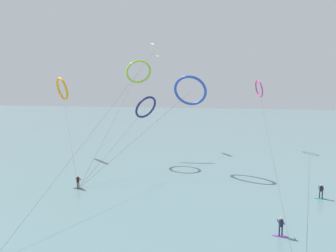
{
  "coord_description": "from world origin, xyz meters",
  "views": [
    {
      "loc": [
        7.42,
        -11.01,
        12.56
      ],
      "look_at": [
        0.0,
        20.28,
        8.89
      ],
      "focal_mm": 33.95,
      "sensor_mm": 36.0,
      "label": 1
    }
  ],
  "objects_px": {
    "surfer_charcoal": "(78,183)",
    "kite_lime": "(138,72)",
    "kite_cobalt": "(190,91)",
    "kite_navy": "(146,107)",
    "kite_amber": "(62,89)",
    "surfer_emerald": "(321,192)",
    "kite_magenta": "(259,89)",
    "surfer_violet": "(281,228)",
    "kite_ivory": "(155,51)"
  },
  "relations": [
    {
      "from": "surfer_charcoal",
      "to": "kite_lime",
      "type": "height_order",
      "value": "kite_lime"
    },
    {
      "from": "surfer_charcoal",
      "to": "kite_cobalt",
      "type": "relative_size",
      "value": 0.11
    },
    {
      "from": "kite_cobalt",
      "to": "kite_lime",
      "type": "relative_size",
      "value": 0.63
    },
    {
      "from": "kite_navy",
      "to": "kite_cobalt",
      "type": "relative_size",
      "value": 1.2
    },
    {
      "from": "kite_amber",
      "to": "kite_navy",
      "type": "bearing_deg",
      "value": -153.26
    },
    {
      "from": "surfer_emerald",
      "to": "kite_navy",
      "type": "distance_m",
      "value": 29.61
    },
    {
      "from": "kite_cobalt",
      "to": "kite_magenta",
      "type": "distance_m",
      "value": 24.03
    },
    {
      "from": "surfer_violet",
      "to": "kite_lime",
      "type": "distance_m",
      "value": 41.77
    },
    {
      "from": "kite_lime",
      "to": "surfer_violet",
      "type": "bearing_deg",
      "value": -60.24
    },
    {
      "from": "surfer_charcoal",
      "to": "surfer_violet",
      "type": "xyz_separation_m",
      "value": [
        23.54,
        -7.98,
        0.0
      ]
    },
    {
      "from": "surfer_charcoal",
      "to": "kite_cobalt",
      "type": "height_order",
      "value": "kite_cobalt"
    },
    {
      "from": "surfer_violet",
      "to": "kite_amber",
      "type": "height_order",
      "value": "kite_amber"
    },
    {
      "from": "kite_navy",
      "to": "kite_magenta",
      "type": "distance_m",
      "value": 27.22
    },
    {
      "from": "kite_magenta",
      "to": "kite_lime",
      "type": "bearing_deg",
      "value": 99.83
    },
    {
      "from": "surfer_charcoal",
      "to": "kite_lime",
      "type": "distance_m",
      "value": 27.8
    },
    {
      "from": "kite_cobalt",
      "to": "kite_lime",
      "type": "height_order",
      "value": "kite_lime"
    },
    {
      "from": "surfer_emerald",
      "to": "kite_ivory",
      "type": "distance_m",
      "value": 46.19
    },
    {
      "from": "kite_ivory",
      "to": "kite_lime",
      "type": "xyz_separation_m",
      "value": [
        -0.43,
        -10.1,
        -5.1
      ]
    },
    {
      "from": "surfer_charcoal",
      "to": "kite_lime",
      "type": "xyz_separation_m",
      "value": [
        0.37,
        23.25,
        15.23
      ]
    },
    {
      "from": "kite_amber",
      "to": "kite_magenta",
      "type": "relative_size",
      "value": 0.39
    },
    {
      "from": "surfer_charcoal",
      "to": "kite_magenta",
      "type": "xyz_separation_m",
      "value": [
        23.34,
        35.02,
        11.93
      ]
    },
    {
      "from": "kite_navy",
      "to": "kite_ivory",
      "type": "distance_m",
      "value": 21.02
    },
    {
      "from": "kite_cobalt",
      "to": "kite_amber",
      "type": "relative_size",
      "value": 0.72
    },
    {
      "from": "surfer_charcoal",
      "to": "kite_navy",
      "type": "height_order",
      "value": "kite_navy"
    },
    {
      "from": "surfer_charcoal",
      "to": "kite_amber",
      "type": "xyz_separation_m",
      "value": [
        -13.78,
        19.49,
        11.94
      ]
    },
    {
      "from": "surfer_violet",
      "to": "surfer_emerald",
      "type": "distance_m",
      "value": 12.39
    },
    {
      "from": "kite_cobalt",
      "to": "kite_lime",
      "type": "xyz_separation_m",
      "value": [
        -11.65,
        9.42,
        3.63
      ]
    },
    {
      "from": "surfer_violet",
      "to": "kite_lime",
      "type": "xyz_separation_m",
      "value": [
        -23.17,
        31.23,
        15.23
      ]
    },
    {
      "from": "kite_navy",
      "to": "kite_magenta",
      "type": "xyz_separation_m",
      "value": [
        19.31,
        18.93,
        3.14
      ]
    },
    {
      "from": "surfer_emerald",
      "to": "kite_lime",
      "type": "height_order",
      "value": "kite_lime"
    },
    {
      "from": "kite_navy",
      "to": "kite_cobalt",
      "type": "bearing_deg",
      "value": 103.52
    },
    {
      "from": "kite_amber",
      "to": "kite_lime",
      "type": "xyz_separation_m",
      "value": [
        14.15,
        3.76,
        3.29
      ]
    },
    {
      "from": "kite_lime",
      "to": "surfer_emerald",
      "type": "bearing_deg",
      "value": -41.87
    },
    {
      "from": "kite_cobalt",
      "to": "kite_amber",
      "type": "height_order",
      "value": "kite_amber"
    },
    {
      "from": "kite_navy",
      "to": "surfer_violet",
      "type": "bearing_deg",
      "value": 68.33
    },
    {
      "from": "kite_ivory",
      "to": "kite_lime",
      "type": "height_order",
      "value": "kite_ivory"
    },
    {
      "from": "kite_navy",
      "to": "kite_amber",
      "type": "relative_size",
      "value": 0.86
    },
    {
      "from": "kite_lime",
      "to": "kite_navy",
      "type": "bearing_deg",
      "value": -69.73
    },
    {
      "from": "surfer_emerald",
      "to": "kite_navy",
      "type": "xyz_separation_m",
      "value": [
        -25.1,
        13.02,
        8.79
      ]
    },
    {
      "from": "surfer_emerald",
      "to": "kite_ivory",
      "type": "relative_size",
      "value": 0.03
    },
    {
      "from": "kite_ivory",
      "to": "kite_amber",
      "type": "bearing_deg",
      "value": 98.92
    },
    {
      "from": "kite_magenta",
      "to": "kite_lime",
      "type": "height_order",
      "value": "kite_lime"
    },
    {
      "from": "kite_navy",
      "to": "kite_ivory",
      "type": "xyz_separation_m",
      "value": [
        -3.24,
        17.27,
        11.53
      ]
    },
    {
      "from": "surfer_charcoal",
      "to": "kite_lime",
      "type": "bearing_deg",
      "value": -168.12
    },
    {
      "from": "surfer_charcoal",
      "to": "kite_navy",
      "type": "relative_size",
      "value": 0.09
    },
    {
      "from": "surfer_violet",
      "to": "kite_lime",
      "type": "bearing_deg",
      "value": -84.63
    },
    {
      "from": "surfer_charcoal",
      "to": "kite_amber",
      "type": "bearing_deg",
      "value": -131.95
    },
    {
      "from": "kite_ivory",
      "to": "kite_cobalt",
      "type": "relative_size",
      "value": 3.44
    },
    {
      "from": "surfer_violet",
      "to": "kite_magenta",
      "type": "xyz_separation_m",
      "value": [
        -0.2,
        43.0,
        11.93
      ]
    },
    {
      "from": "kite_ivory",
      "to": "kite_lime",
      "type": "relative_size",
      "value": 2.15
    }
  ]
}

